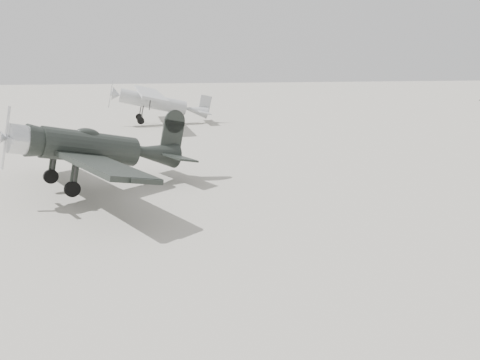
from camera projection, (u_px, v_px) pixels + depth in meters
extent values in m
plane|color=#AEAA9A|center=(227.00, 251.00, 14.72)|extent=(160.00, 160.00, 0.00)
cylinder|color=black|center=(90.00, 148.00, 20.22)|extent=(4.24, 3.31, 1.32)
cone|color=black|center=(154.00, 139.00, 22.13)|extent=(2.74, 2.34, 1.23)
cylinder|color=silver|center=(20.00, 158.00, 18.45)|extent=(1.34, 1.45, 1.17)
cone|color=silver|center=(4.00, 160.00, 18.10)|extent=(0.56, 0.62, 0.53)
cube|color=silver|center=(6.00, 159.00, 18.14)|extent=(0.14, 0.17, 2.46)
ellipsoid|color=black|center=(85.00, 135.00, 19.95)|extent=(1.22, 1.09, 0.44)
cube|color=black|center=(76.00, 158.00, 19.91)|extent=(7.64, 10.71, 0.21)
cube|color=black|center=(168.00, 136.00, 22.59)|extent=(2.97, 3.93, 0.09)
cube|color=black|center=(169.00, 119.00, 22.46)|extent=(1.02, 0.68, 1.70)
cylinder|color=black|center=(81.00, 195.00, 19.07)|extent=(0.63, 0.47, 0.64)
cylinder|color=black|center=(60.00, 182.00, 20.97)|extent=(0.63, 0.47, 0.64)
cylinder|color=#333333|center=(80.00, 180.00, 18.90)|extent=(0.14, 0.14, 1.32)
cylinder|color=#333333|center=(58.00, 169.00, 20.80)|extent=(0.14, 0.14, 1.32)
cylinder|color=black|center=(172.00, 145.00, 22.85)|extent=(0.22, 0.17, 0.21)
cylinder|color=#A5A8AB|center=(153.00, 102.00, 39.57)|extent=(5.67, 1.84, 1.18)
cone|color=#A5A8AB|center=(197.00, 101.00, 40.50)|extent=(2.04, 1.29, 1.07)
cone|color=#A5A8AB|center=(116.00, 103.00, 38.79)|extent=(0.77, 1.18, 1.11)
cube|color=#A5A8AB|center=(110.00, 103.00, 38.69)|extent=(0.07, 0.16, 2.35)
cube|color=#A5A8AB|center=(148.00, 94.00, 39.28)|extent=(3.43, 11.93, 0.19)
cube|color=#A5A8AB|center=(203.00, 100.00, 40.62)|extent=(1.39, 3.73, 0.09)
cube|color=#A5A8AB|center=(204.00, 92.00, 40.46)|extent=(0.97, 0.20, 1.39)
cylinder|color=black|center=(145.00, 123.00, 38.69)|extent=(0.61, 0.22, 0.60)
cylinder|color=black|center=(143.00, 120.00, 40.88)|extent=(0.61, 0.22, 0.60)
cylinder|color=#333333|center=(145.00, 116.00, 38.53)|extent=(0.11, 0.11, 1.28)
cylinder|color=#333333|center=(143.00, 113.00, 40.72)|extent=(0.11, 0.11, 1.28)
cylinder|color=black|center=(206.00, 104.00, 40.77)|extent=(0.20, 0.10, 0.19)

